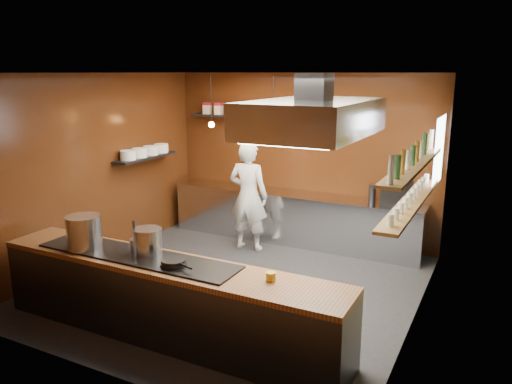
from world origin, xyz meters
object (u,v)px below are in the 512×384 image
Objects in this scene: stockpot_large at (84,232)px; espresso_machine at (396,193)px; stockpot_small at (148,241)px; chef at (248,196)px; extractor_hood at (314,117)px.

espresso_machine is at bearing 53.36° from stockpot_large.
espresso_machine reaches higher than stockpot_small.
chef reaches higher than stockpot_small.
stockpot_small is (0.82, 0.18, -0.04)m from stockpot_large.
chef is (-0.25, 2.98, -0.15)m from stockpot_small.
chef is (0.57, 3.16, -0.19)m from stockpot_large.
stockpot_large is 0.22× the size of chef.
stockpot_large is at bearing -114.58° from espresso_machine.
extractor_hood is 6.06× the size of stockpot_small.
extractor_hood reaches higher than stockpot_large.
stockpot_large reaches higher than espresso_machine.
extractor_hood reaches higher than espresso_machine.
stockpot_small is 0.83× the size of espresso_machine.
extractor_hood is 3.05m from chef.
espresso_machine is (2.08, 3.72, 0.00)m from stockpot_small.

